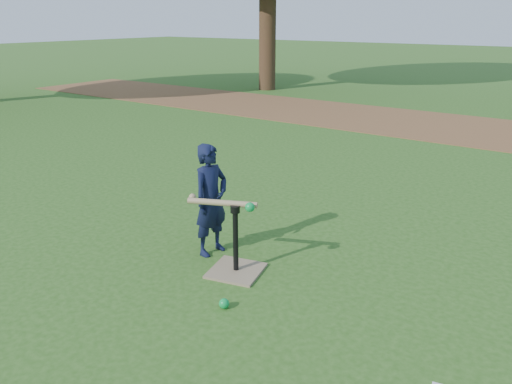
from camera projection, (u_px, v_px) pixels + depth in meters
The scene contains 6 objects.
ground at pixel (192, 274), 4.30m from camera, with size 80.00×80.00×0.00m, color #285116.
dirt_strip at pixel (443, 126), 10.07m from camera, with size 24.00×3.00×0.01m, color brown.
child at pixel (211, 200), 4.53m from camera, with size 0.38×0.25×1.04m, color black.
wiffle_ball_ground at pixel (224, 304), 3.78m from camera, with size 0.08×0.08×0.08m, color #0D983E.
batting_tee at pixel (236, 260), 4.30m from camera, with size 0.52×0.52×0.61m.
swing_action at pixel (225, 203), 4.17m from camera, with size 0.64×0.29×0.08m.
Camera 1 is at (2.66, -2.80, 2.09)m, focal length 35.00 mm.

